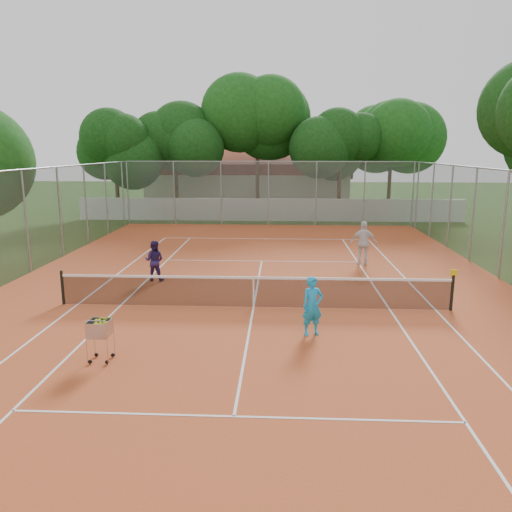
{
  "coord_description": "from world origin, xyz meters",
  "views": [
    {
      "loc": [
        0.81,
        -14.57,
        4.76
      ],
      "look_at": [
        0.0,
        1.5,
        1.3
      ],
      "focal_mm": 35.0,
      "sensor_mm": 36.0,
      "label": 1
    }
  ],
  "objects_px": {
    "player_far_left": "(154,261)",
    "clubhouse": "(249,179)",
    "tennis_net": "(254,292)",
    "player_near": "(312,306)",
    "player_far_right": "(364,243)",
    "ball_hopper": "(100,339)"
  },
  "relations": [
    {
      "from": "player_near",
      "to": "ball_hopper",
      "type": "bearing_deg",
      "value": -179.66
    },
    {
      "from": "tennis_net",
      "to": "clubhouse",
      "type": "distance_m",
      "value": 29.12
    },
    {
      "from": "tennis_net",
      "to": "player_near",
      "type": "height_order",
      "value": "player_near"
    },
    {
      "from": "player_far_right",
      "to": "player_near",
      "type": "bearing_deg",
      "value": 78.41
    },
    {
      "from": "player_near",
      "to": "ball_hopper",
      "type": "distance_m",
      "value": 5.26
    },
    {
      "from": "clubhouse",
      "to": "ball_hopper",
      "type": "bearing_deg",
      "value": -92.17
    },
    {
      "from": "player_far_right",
      "to": "ball_hopper",
      "type": "xyz_separation_m",
      "value": [
        -7.5,
        -10.03,
        -0.39
      ]
    },
    {
      "from": "clubhouse",
      "to": "player_near",
      "type": "xyz_separation_m",
      "value": [
        3.65,
        -31.22,
        -1.4
      ]
    },
    {
      "from": "clubhouse",
      "to": "player_far_right",
      "type": "relative_size",
      "value": 8.9
    },
    {
      "from": "player_far_right",
      "to": "clubhouse",
      "type": "bearing_deg",
      "value": -68.73
    },
    {
      "from": "player_far_right",
      "to": "player_far_left",
      "type": "bearing_deg",
      "value": 25.92
    },
    {
      "from": "player_near",
      "to": "player_far_right",
      "type": "distance_m",
      "value": 8.54
    },
    {
      "from": "tennis_net",
      "to": "clubhouse",
      "type": "height_order",
      "value": "clubhouse"
    },
    {
      "from": "tennis_net",
      "to": "player_far_left",
      "type": "bearing_deg",
      "value": 141.64
    },
    {
      "from": "player_far_left",
      "to": "ball_hopper",
      "type": "relative_size",
      "value": 1.4
    },
    {
      "from": "player_far_left",
      "to": "clubhouse",
      "type": "bearing_deg",
      "value": -89.43
    },
    {
      "from": "player_near",
      "to": "player_far_left",
      "type": "height_order",
      "value": "player_near"
    },
    {
      "from": "tennis_net",
      "to": "player_far_right",
      "type": "relative_size",
      "value": 6.44
    },
    {
      "from": "player_near",
      "to": "player_far_right",
      "type": "relative_size",
      "value": 0.84
    },
    {
      "from": "player_far_left",
      "to": "player_far_right",
      "type": "relative_size",
      "value": 0.8
    },
    {
      "from": "tennis_net",
      "to": "player_near",
      "type": "relative_size",
      "value": 7.65
    },
    {
      "from": "clubhouse",
      "to": "player_far_right",
      "type": "bearing_deg",
      "value": -74.86
    }
  ]
}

